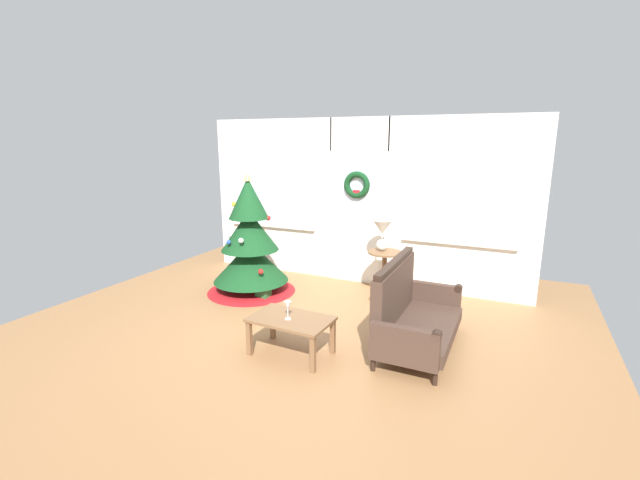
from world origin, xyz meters
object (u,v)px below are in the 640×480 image
at_px(coffee_table, 291,323).
at_px(gift_box, 263,292).
at_px(christmas_tree, 250,248).
at_px(side_table, 384,265).
at_px(settee_sofa, 410,313).
at_px(table_lamp, 382,231).
at_px(wine_glass, 288,306).

distance_m(coffee_table, gift_box, 1.74).
bearing_deg(christmas_tree, side_table, 17.74).
relative_size(settee_sofa, gift_box, 8.12).
xyz_separation_m(christmas_tree, table_lamp, (1.81, 0.64, 0.29)).
bearing_deg(table_lamp, christmas_tree, -160.57).
relative_size(christmas_tree, wine_glass, 9.09).
bearing_deg(gift_box, table_lamp, 28.98).
bearing_deg(side_table, coffee_table, -100.86).
distance_m(christmas_tree, side_table, 1.97).
xyz_separation_m(wine_glass, gift_box, (-1.14, 1.32, -0.46)).
bearing_deg(settee_sofa, side_table, 117.19).
height_order(table_lamp, coffee_table, table_lamp).
xyz_separation_m(table_lamp, coffee_table, (-0.34, -2.10, -0.61)).
bearing_deg(christmas_tree, settee_sofa, -16.30).
bearing_deg(coffee_table, table_lamp, 80.93).
distance_m(coffee_table, wine_glass, 0.21).
bearing_deg(settee_sofa, wine_glass, -145.65).
bearing_deg(settee_sofa, gift_box, 165.87).
bearing_deg(side_table, gift_box, -153.13).
xyz_separation_m(coffee_table, wine_glass, (-0.01, -0.04, 0.20)).
height_order(table_lamp, gift_box, table_lamp).
distance_m(table_lamp, coffee_table, 2.21).
distance_m(christmas_tree, settee_sofa, 2.68).
xyz_separation_m(settee_sofa, table_lamp, (-0.75, 1.39, 0.58)).
height_order(coffee_table, wine_glass, wine_glass).
distance_m(christmas_tree, table_lamp, 1.94).
bearing_deg(gift_box, christmas_tree, 150.04).
relative_size(christmas_tree, side_table, 2.63).
relative_size(side_table, gift_box, 3.70).
relative_size(table_lamp, gift_box, 2.41).
relative_size(side_table, table_lamp, 1.53).
height_order(settee_sofa, coffee_table, settee_sofa).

